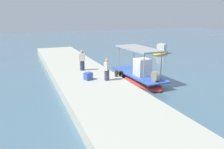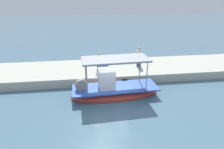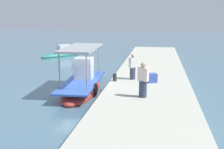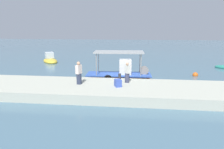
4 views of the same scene
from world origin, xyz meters
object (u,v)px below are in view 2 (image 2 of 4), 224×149
cargo_crate (105,64)px  mooring_bollard (108,73)px  main_fishing_boat (114,90)px  fisherman_by_crate (139,58)px  fisherman_near_bollard (99,63)px

cargo_crate → mooring_bollard: bearing=91.3°
main_fishing_boat → cargo_crate: bearing=-87.4°
main_fishing_boat → fisherman_by_crate: (-2.85, -3.94, 1.03)m
main_fishing_boat → mooring_bollard: 2.09m
mooring_bollard → cargo_crate: size_ratio=0.85×
main_fishing_boat → mooring_bollard: main_fishing_boat is taller
main_fishing_boat → cargo_crate: main_fishing_boat is taller
fisherman_near_bollard → cargo_crate: (-0.62, -1.23, -0.46)m
fisherman_near_bollard → cargo_crate: size_ratio=2.96×
mooring_bollard → cargo_crate: (0.05, -2.27, 0.04)m
fisherman_by_crate → fisherman_near_bollard: bearing=13.3°
main_fishing_boat → fisherman_near_bollard: 3.32m
main_fishing_boat → mooring_bollard: size_ratio=13.72×
mooring_bollard → cargo_crate: cargo_crate is taller
fisherman_by_crate → cargo_crate: fisherman_by_crate is taller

